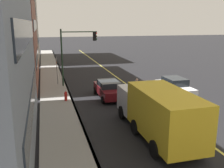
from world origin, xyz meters
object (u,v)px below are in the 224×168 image
at_px(pedestrian_with_backpack, 137,87).
at_px(street_sign_post, 57,69).
at_px(car_maroon, 109,89).
at_px(fire_hydrant, 66,97).
at_px(car_white, 175,86).
at_px(traffic_light_mast, 75,48).
at_px(truck_yellow, 158,110).

relative_size(pedestrian_with_backpack, street_sign_post, 0.59).
bearing_deg(car_maroon, fire_hydrant, 97.31).
distance_m(car_white, pedestrian_with_backpack, 3.77).
bearing_deg(street_sign_post, traffic_light_mast, -117.15).
relative_size(traffic_light_mast, fire_hydrant, 6.24).
height_order(truck_yellow, street_sign_post, street_sign_post).
xyz_separation_m(car_white, traffic_light_mast, (5.54, 8.28, 3.20)).
bearing_deg(truck_yellow, street_sign_post, 19.01).
relative_size(car_white, traffic_light_mast, 0.80).
relative_size(pedestrian_with_backpack, fire_hydrant, 1.91).
xyz_separation_m(car_maroon, street_sign_post, (5.74, 4.11, 1.00)).
distance_m(car_maroon, pedestrian_with_backpack, 2.48).
xyz_separation_m(truck_yellow, fire_hydrant, (7.86, 4.55, -1.09)).
relative_size(street_sign_post, fire_hydrant, 3.21).
relative_size(truck_yellow, traffic_light_mast, 1.35).
xyz_separation_m(truck_yellow, pedestrian_with_backpack, (7.38, -1.53, -0.50)).
distance_m(traffic_light_mast, fire_hydrant, 6.54).
bearing_deg(truck_yellow, pedestrian_with_backpack, -11.73).
bearing_deg(traffic_light_mast, street_sign_post, 62.85).
height_order(pedestrian_with_backpack, traffic_light_mast, traffic_light_mast).
xyz_separation_m(car_white, car_maroon, (0.75, 6.03, -0.03)).
height_order(car_maroon, traffic_light_mast, traffic_light_mast).
relative_size(car_maroon, truck_yellow, 0.59).
relative_size(car_maroon, pedestrian_with_backpack, 2.61).
bearing_deg(fire_hydrant, traffic_light_mast, -16.47).
bearing_deg(car_maroon, street_sign_post, 35.62).
distance_m(truck_yellow, street_sign_post, 14.90).
bearing_deg(pedestrian_with_backpack, car_white, -86.81).
bearing_deg(truck_yellow, traffic_light_mast, 12.82).
bearing_deg(street_sign_post, truck_yellow, -160.99).
relative_size(car_white, pedestrian_with_backpack, 2.63).
bearing_deg(car_maroon, truck_yellow, -174.95).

